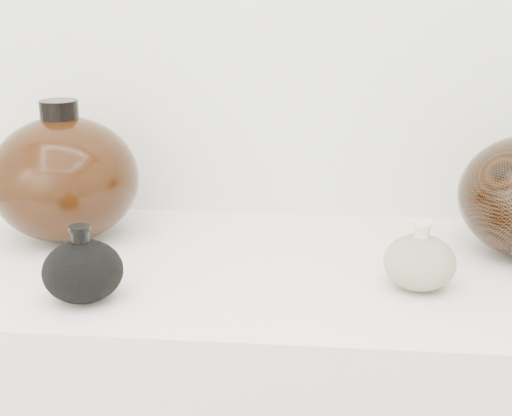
# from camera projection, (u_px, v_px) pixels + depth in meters

# --- Properties ---
(black_gourd_vase) EXTENTS (0.11, 0.11, 0.10)m
(black_gourd_vase) POSITION_uv_depth(u_px,v_px,m) (83.00, 270.00, 0.94)
(black_gourd_vase) COLOR black
(black_gourd_vase) RESTS_ON display_counter
(cream_gourd_vase) EXTENTS (0.13, 0.13, 0.10)m
(cream_gourd_vase) POSITION_uv_depth(u_px,v_px,m) (420.00, 262.00, 0.98)
(cream_gourd_vase) COLOR beige
(cream_gourd_vase) RESTS_ON display_counter
(left_round_pot) EXTENTS (0.28, 0.28, 0.23)m
(left_round_pot) POSITION_uv_depth(u_px,v_px,m) (65.00, 178.00, 1.16)
(left_round_pot) COLOR black
(left_round_pot) RESTS_ON display_counter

